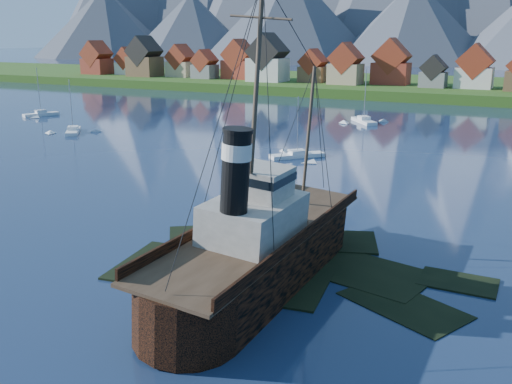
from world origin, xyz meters
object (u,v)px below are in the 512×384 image
at_px(sailboat_a, 73,132).
at_px(sailboat_b, 41,115).
at_px(tugboat_wreck, 267,242).
at_px(sailboat_f, 297,156).
at_px(sailboat_c, 364,122).

bearing_deg(sailboat_a, sailboat_b, 110.25).
bearing_deg(tugboat_wreck, sailboat_b, 146.11).
bearing_deg(sailboat_a, sailboat_f, -40.63).
bearing_deg(sailboat_a, tugboat_wreck, -73.80).
xyz_separation_m(tugboat_wreck, sailboat_a, (-66.61, 46.58, -2.80)).
xyz_separation_m(tugboat_wreck, sailboat_f, (-16.40, 45.00, -2.82)).
relative_size(sailboat_a, sailboat_c, 0.88).
xyz_separation_m(tugboat_wreck, sailboat_c, (-17.80, 86.90, -2.76)).
distance_m(tugboat_wreck, sailboat_a, 81.32).
xyz_separation_m(tugboat_wreck, sailboat_b, (-91.93, 61.74, -2.76)).
distance_m(sailboat_b, sailboat_f, 77.36).
bearing_deg(sailboat_b, sailboat_c, 41.81).
bearing_deg(tugboat_wreck, sailboat_c, 101.57).
relative_size(sailboat_a, sailboat_f, 1.09).
height_order(tugboat_wreck, sailboat_a, tugboat_wreck).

